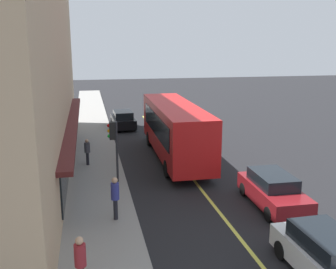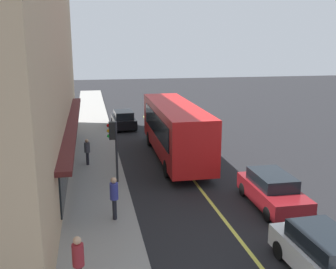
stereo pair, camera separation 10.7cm
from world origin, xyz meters
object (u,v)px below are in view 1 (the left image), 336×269
(car_maroon, at_px, (273,190))
(pedestrian_waiting, at_px, (115,194))
(car_white, at_px, (329,257))
(pedestrian_near_storefront, at_px, (87,150))
(traffic_light, at_px, (113,138))
(bus, at_px, (175,128))
(pedestrian_by_curb, at_px, (80,259))
(car_black, at_px, (123,120))

(car_maroon, height_order, pedestrian_waiting, pedestrian_waiting)
(car_white, relative_size, car_maroon, 1.00)
(car_white, bearing_deg, pedestrian_near_storefront, 29.26)
(traffic_light, bearing_deg, bus, -45.68)
(car_maroon, distance_m, pedestrian_by_curb, 9.73)
(car_maroon, bearing_deg, traffic_light, 58.40)
(car_white, relative_size, pedestrian_near_storefront, 2.75)
(bus, relative_size, car_black, 2.57)
(car_black, distance_m, car_maroon, 18.76)
(car_white, bearing_deg, pedestrian_by_curb, 84.83)
(traffic_light, height_order, car_black, traffic_light)
(pedestrian_near_storefront, bearing_deg, car_black, -16.28)
(pedestrian_near_storefront, xyz_separation_m, pedestrian_waiting, (-7.70, -1.08, 0.16))
(car_white, distance_m, pedestrian_near_storefront, 14.89)
(bus, distance_m, traffic_light, 5.78)
(car_white, relative_size, pedestrian_waiting, 2.39)
(pedestrian_waiting, bearing_deg, car_black, -6.28)
(car_maroon, xyz_separation_m, pedestrian_by_curb, (-4.84, 8.42, 0.47))
(traffic_light, bearing_deg, car_maroon, -121.60)
(car_black, bearing_deg, car_maroon, -164.28)
(car_black, height_order, pedestrian_waiting, pedestrian_waiting)
(bus, height_order, car_maroon, bus)
(car_black, height_order, car_white, same)
(pedestrian_by_curb, bearing_deg, car_black, -8.30)
(traffic_light, xyz_separation_m, pedestrian_near_storefront, (3.26, 1.36, -1.45))
(pedestrian_by_curb, xyz_separation_m, pedestrian_waiting, (4.61, -1.33, 0.04))
(bus, xyz_separation_m, traffic_light, (-4.02, 4.11, 0.55))
(traffic_light, bearing_deg, pedestrian_waiting, 176.39)
(traffic_light, distance_m, pedestrian_waiting, 4.62)
(pedestrian_near_storefront, bearing_deg, traffic_light, -157.36)
(bus, xyz_separation_m, car_black, (9.84, 2.38, -1.24))
(pedestrian_waiting, bearing_deg, traffic_light, -3.61)
(traffic_light, relative_size, car_white, 0.74)
(car_white, bearing_deg, pedestrian_waiting, 49.50)
(traffic_light, distance_m, pedestrian_by_curb, 9.28)
(pedestrian_by_curb, bearing_deg, pedestrian_waiting, -16.07)
(car_black, xyz_separation_m, car_maroon, (-18.05, -5.08, 0.00))
(pedestrian_waiting, bearing_deg, car_maroon, -88.09)
(traffic_light, distance_m, car_maroon, 8.20)
(traffic_light, relative_size, pedestrian_near_storefront, 2.03)
(pedestrian_near_storefront, bearing_deg, pedestrian_by_curb, 178.85)
(pedestrian_waiting, bearing_deg, bus, -27.48)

